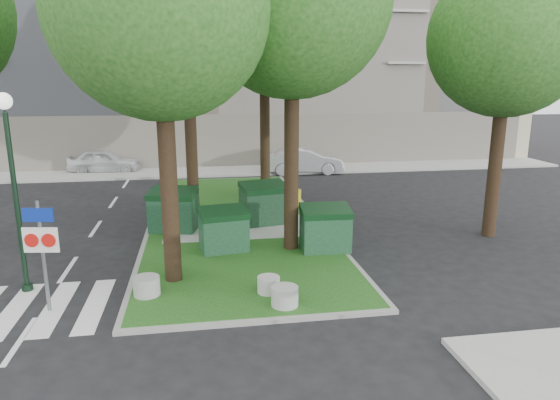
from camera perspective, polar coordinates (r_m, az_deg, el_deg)
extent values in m
plane|color=black|center=(11.33, -4.73, -13.91)|extent=(120.00, 120.00, 0.00)
cube|color=#194A15|center=(18.79, -5.21, -2.39)|extent=(6.00, 16.00, 0.12)
cube|color=gray|center=(18.79, -5.21, -2.42)|extent=(6.30, 16.30, 0.10)
cube|color=#999993|center=(28.99, -7.72, 3.25)|extent=(42.00, 3.00, 0.12)
cube|color=silver|center=(13.01, -22.33, -11.12)|extent=(5.00, 3.00, 0.01)
cube|color=#BFB18F|center=(36.13, -8.53, 17.90)|extent=(41.00, 12.00, 16.00)
cylinder|color=black|center=(12.73, -12.69, 3.59)|extent=(0.44, 0.44, 6.16)
sphere|color=#194B14|center=(12.64, -13.62, 20.51)|extent=(5.20, 5.20, 5.20)
cylinder|color=black|center=(14.89, 1.32, 6.43)|extent=(0.44, 0.44, 6.72)
cylinder|color=black|center=(19.16, -10.12, 6.57)|extent=(0.44, 0.44, 5.88)
sphere|color=#194B14|center=(19.06, -10.59, 17.27)|extent=(4.80, 4.80, 4.80)
cylinder|color=black|center=(22.28, -1.75, 9.19)|extent=(0.44, 0.44, 7.00)
sphere|color=#194B14|center=(22.36, -1.83, 20.11)|extent=(5.80, 5.80, 5.80)
cylinder|color=black|center=(18.04, 23.52, 5.22)|extent=(0.44, 0.44, 5.88)
sphere|color=#194B14|center=(17.94, 24.65, 16.56)|extent=(5.00, 5.00, 5.00)
cube|color=#0F371D|center=(17.61, -12.07, -1.48)|extent=(1.75, 1.38, 1.21)
cube|color=black|center=(17.44, -12.18, 0.76)|extent=(1.82, 1.46, 0.35)
cube|color=#10381F|center=(15.35, -6.45, -3.75)|extent=(1.52, 1.16, 1.09)
cube|color=black|center=(15.17, -6.51, -1.46)|extent=(1.58, 1.23, 0.31)
cube|color=black|center=(18.08, -1.84, -0.74)|extent=(1.76, 1.36, 1.24)
cube|color=black|center=(17.91, -1.86, 1.50)|extent=(1.83, 1.45, 0.36)
cube|color=#123B20|center=(15.34, 5.19, -3.63)|extent=(1.49, 1.05, 1.14)
cube|color=black|center=(15.15, 5.24, -1.24)|extent=(1.55, 1.12, 0.33)
cylinder|color=gray|center=(12.69, -15.00, -9.47)|extent=(0.64, 0.64, 0.46)
cylinder|color=#9F9F9A|center=(11.74, 0.54, -10.93)|extent=(0.63, 0.63, 0.45)
cylinder|color=#A6A6A1|center=(12.43, -1.32, -9.63)|extent=(0.56, 0.56, 0.40)
cylinder|color=gold|center=(20.67, 1.90, 0.29)|extent=(0.39, 0.39, 0.67)
cylinder|color=black|center=(13.74, -27.86, -0.55)|extent=(0.13, 0.13, 4.47)
cylinder|color=black|center=(14.37, -26.91, -8.88)|extent=(0.27, 0.27, 0.18)
sphere|color=white|center=(13.42, -29.06, 9.87)|extent=(0.39, 0.39, 0.39)
cylinder|color=slate|center=(12.53, -25.41, -5.93)|extent=(0.10, 0.10, 2.63)
cube|color=navy|center=(12.26, -25.89, -1.51)|extent=(0.68, 0.15, 0.32)
cube|color=white|center=(12.41, -25.61, -4.09)|extent=(0.79, 0.16, 0.58)
cylinder|color=red|center=(12.46, -26.45, -4.11)|extent=(0.32, 0.08, 0.32)
cylinder|color=red|center=(12.35, -24.77, -4.08)|extent=(0.32, 0.08, 0.32)
imported|color=silver|center=(30.35, -19.42, 4.25)|extent=(4.09, 1.84, 1.36)
imported|color=#A9ABB1|center=(28.40, 2.74, 4.50)|extent=(4.51, 1.85, 1.45)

